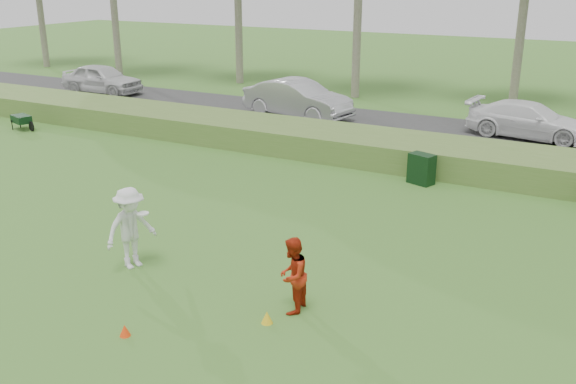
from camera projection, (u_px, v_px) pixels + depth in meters
The scene contains 12 objects.
ground at pixel (196, 309), 13.03m from camera, with size 120.00×120.00×0.00m, color #346923.
reed_strip at pixel (393, 150), 22.89m from camera, with size 80.00×3.00×0.90m, color #4B6F2C.
park_road at pixel (432, 132), 27.19m from camera, with size 80.00×6.00×0.06m, color #2D2D2D.
player_white at pixel (131, 228), 14.59m from camera, with size 1.08×1.41×1.92m.
player_red at pixel (292, 276), 12.70m from camera, with size 0.77×0.60×1.58m, color #AD260E.
cone_orange at pixel (125, 330), 12.04m from camera, with size 0.21×0.21×0.23m, color #FF3E0D.
cone_yellow at pixel (267, 317), 12.47m from camera, with size 0.23×0.23×0.25m, color yellow.
utility_cabinet at pixel (422, 169), 20.55m from camera, with size 0.79×0.49×0.99m, color black.
wheelbarrow at pixel (22, 119), 27.55m from camera, with size 1.33×0.84×0.63m.
car_left at pixel (102, 79), 35.41m from camera, with size 1.89×4.69×1.60m, color silver.
car_mid at pixel (298, 99), 29.54m from camera, with size 1.82×5.22×1.72m, color silver.
car_right at pixel (529, 120), 25.96m from camera, with size 2.01×4.94×1.43m, color white.
Camera 1 is at (7.09, -9.29, 6.51)m, focal length 40.00 mm.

